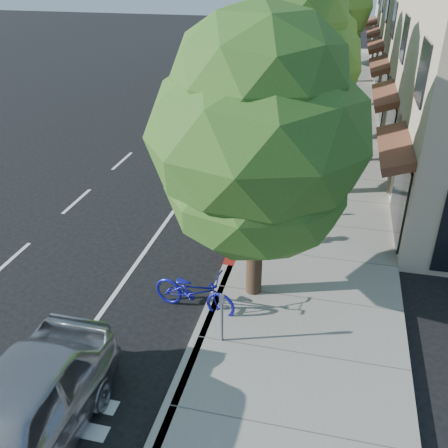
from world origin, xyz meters
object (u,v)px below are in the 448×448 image
(cyclist, at_px, (220,224))
(white_pickup, at_px, (283,72))
(street_tree_4, at_px, (325,3))
(pedestrian, at_px, (345,142))
(dark_suv_far, at_px, (291,62))
(street_tree_3, at_px, (319,7))
(near_car_a, at_px, (12,425))
(street_tree_2, at_px, (307,43))
(street_tree_1, at_px, (291,67))
(street_tree_0, at_px, (259,139))
(dark_sedan, at_px, (278,112))
(bicycle, at_px, (194,291))
(silver_suv, at_px, (253,158))
(street_tree_5, at_px, (329,3))

(cyclist, xyz_separation_m, white_pickup, (-0.87, 20.96, 0.05))
(street_tree_4, height_order, pedestrian, street_tree_4)
(cyclist, bearing_deg, pedestrian, -31.67)
(dark_suv_far, bearing_deg, street_tree_3, -81.59)
(near_car_a, bearing_deg, street_tree_4, 84.35)
(street_tree_2, bearing_deg, street_tree_1, -90.00)
(street_tree_0, bearing_deg, white_pickup, 95.56)
(street_tree_2, relative_size, dark_sedan, 1.78)
(street_tree_2, height_order, bicycle, street_tree_2)
(white_pickup, height_order, near_car_a, white_pickup)
(silver_suv, distance_m, pedestrian, 4.18)
(street_tree_2, xyz_separation_m, white_pickup, (-2.24, 11.00, -3.54))
(street_tree_4, height_order, bicycle, street_tree_4)
(white_pickup, distance_m, near_car_a, 28.59)
(street_tree_5, distance_m, bicycle, 31.20)
(cyclist, bearing_deg, street_tree_3, -13.32)
(silver_suv, height_order, near_car_a, near_car_a)
(silver_suv, bearing_deg, street_tree_0, -80.12)
(dark_sedan, distance_m, white_pickup, 8.56)
(street_tree_4, distance_m, silver_suv, 17.08)
(street_tree_5, xyz_separation_m, dark_suv_far, (-2.20, -2.83, -3.79))
(street_tree_1, relative_size, dark_sedan, 1.84)
(street_tree_0, xyz_separation_m, white_pickup, (-2.24, 23.00, -3.31))
(street_tree_3, distance_m, street_tree_5, 12.02)
(street_tree_0, bearing_deg, dark_sedan, 95.52)
(street_tree_0, height_order, street_tree_2, street_tree_2)
(street_tree_3, xyz_separation_m, pedestrian, (2.01, -8.09, -4.33))
(street_tree_3, bearing_deg, street_tree_5, 90.00)
(silver_suv, bearing_deg, cyclist, -90.41)
(street_tree_5, bearing_deg, cyclist, -92.81)
(cyclist, bearing_deg, street_tree_1, -27.53)
(dark_suv_far, distance_m, pedestrian, 17.76)
(bicycle, bearing_deg, street_tree_2, 4.99)
(street_tree_3, xyz_separation_m, cyclist, (-1.37, -15.96, -4.42))
(street_tree_4, bearing_deg, cyclist, -93.58)
(bicycle, height_order, dark_sedan, dark_sedan)
(pedestrian, bearing_deg, street_tree_3, -108.49)
(street_tree_4, bearing_deg, dark_suv_far, 124.77)
(street_tree_0, height_order, near_car_a, street_tree_0)
(street_tree_0, distance_m, street_tree_3, 18.03)
(silver_suv, bearing_deg, white_pickup, 92.41)
(street_tree_0, xyz_separation_m, street_tree_3, (-0.00, 18.00, 1.06))
(street_tree_1, height_order, street_tree_3, street_tree_3)
(street_tree_2, height_order, silver_suv, street_tree_2)
(bicycle, xyz_separation_m, dark_suv_far, (-0.90, 28.09, 0.18))
(cyclist, distance_m, near_car_a, 7.81)
(dark_sedan, relative_size, white_pickup, 0.65)
(bicycle, bearing_deg, silver_suv, 11.42)
(street_tree_3, distance_m, silver_suv, 11.48)
(street_tree_4, distance_m, dark_sedan, 10.56)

